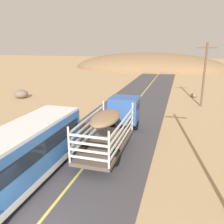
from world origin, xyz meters
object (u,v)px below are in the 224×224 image
at_px(power_pole_mid, 204,73).
at_px(boulder_near_shoulder, 21,94).
at_px(bus, 20,156).
at_px(boulder_mid_field, 194,95).
at_px(livestock_truck, 118,117).

relative_size(power_pole_mid, boulder_near_shoulder, 3.92).
distance_m(bus, boulder_mid_field, 27.26).
distance_m(power_pole_mid, boulder_mid_field, 6.23).
height_order(livestock_truck, boulder_mid_field, livestock_truck).
bearing_deg(power_pole_mid, livestock_truck, -120.18).
xyz_separation_m(livestock_truck, bus, (-3.25, -8.02, -0.04)).
bearing_deg(bus, boulder_mid_field, 68.84).
relative_size(livestock_truck, boulder_mid_field, 10.65).
bearing_deg(livestock_truck, power_pole_mid, 59.82).
height_order(livestock_truck, power_pole_mid, power_pole_mid).
height_order(boulder_near_shoulder, boulder_mid_field, boulder_near_shoulder).
height_order(bus, boulder_mid_field, bus).
bearing_deg(power_pole_mid, boulder_near_shoulder, -174.17).
xyz_separation_m(bus, boulder_mid_field, (9.83, 25.38, -1.46)).
xyz_separation_m(bus, power_pole_mid, (10.50, 20.48, 2.32)).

